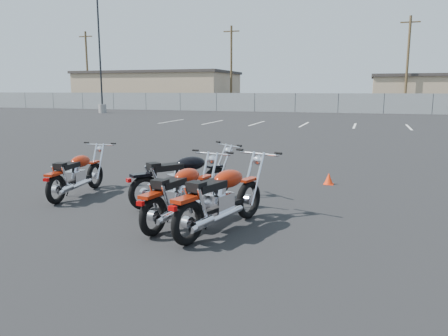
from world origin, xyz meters
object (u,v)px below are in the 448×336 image
(motorcycle_front_red, at_px, (77,174))
(motorcycle_rear_red, at_px, (221,198))
(motorcycle_second_black, at_px, (182,178))
(motorcycle_third_red, at_px, (181,194))

(motorcycle_front_red, relative_size, motorcycle_rear_red, 0.89)
(motorcycle_rear_red, bearing_deg, motorcycle_second_black, 133.44)
(motorcycle_front_red, height_order, motorcycle_third_red, motorcycle_third_red)
(motorcycle_front_red, xyz_separation_m, motorcycle_second_black, (2.29, 0.07, 0.05))
(motorcycle_rear_red, bearing_deg, motorcycle_front_red, 161.03)
(motorcycle_second_black, xyz_separation_m, motorcycle_third_red, (0.47, -1.09, -0.02))
(motorcycle_second_black, bearing_deg, motorcycle_third_red, -66.84)
(motorcycle_front_red, relative_size, motorcycle_third_red, 0.94)
(motorcycle_second_black, relative_size, motorcycle_third_red, 0.94)
(motorcycle_third_red, distance_m, motorcycle_rear_red, 0.76)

